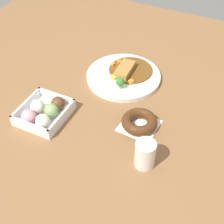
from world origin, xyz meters
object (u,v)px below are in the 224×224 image
at_px(coffee_mug, 145,154).
at_px(chocolate_ring_donut, 139,122).
at_px(donut_box, 44,112).
at_px(curry_plate, 124,75).

bearing_deg(coffee_mug, chocolate_ring_donut, 27.68).
distance_m(donut_box, coffee_mug, 0.39).
height_order(chocolate_ring_donut, coffee_mug, coffee_mug).
bearing_deg(chocolate_ring_donut, curry_plate, 35.41).
bearing_deg(curry_plate, coffee_mug, -147.50).
relative_size(chocolate_ring_donut, coffee_mug, 1.44).
bearing_deg(curry_plate, donut_box, 154.29).
xyz_separation_m(curry_plate, chocolate_ring_donut, (-0.22, -0.15, 0.01)).
xyz_separation_m(chocolate_ring_donut, coffee_mug, (-0.14, -0.07, 0.03)).
relative_size(donut_box, coffee_mug, 1.88).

